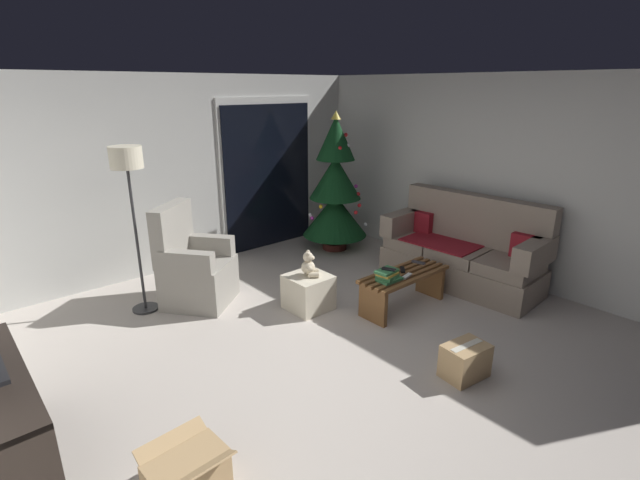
{
  "coord_description": "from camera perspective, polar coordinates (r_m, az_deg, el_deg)",
  "views": [
    {
      "loc": [
        -2.55,
        -2.68,
        2.35
      ],
      "look_at": [
        0.4,
        0.7,
        0.85
      ],
      "focal_mm": 26.02,
      "sensor_mm": 36.0,
      "label": 1
    }
  ],
  "objects": [
    {
      "name": "remote_white",
      "position": [
        5.02,
        10.64,
        -4.36
      ],
      "size": [
        0.16,
        0.07,
        0.02
      ],
      "primitive_type": "cube",
      "rotation": [
        0.0,
        0.0,
        4.91
      ],
      "color": "silver",
      "rests_on": "coffee_table"
    },
    {
      "name": "remote_black",
      "position": [
        5.18,
        10.13,
        -3.61
      ],
      "size": [
        0.14,
        0.14,
        0.02
      ],
      "primitive_type": "cube",
      "rotation": [
        0.0,
        0.0,
        5.47
      ],
      "color": "black",
      "rests_on": "coffee_table"
    },
    {
      "name": "wall_right",
      "position": [
        6.14,
        22.31,
        6.78
      ],
      "size": [
        0.12,
        6.0,
        2.5
      ],
      "primitive_type": "cube",
      "color": "beige",
      "rests_on": "ground"
    },
    {
      "name": "cardboard_box_taped_mid_floor",
      "position": [
        4.21,
        17.41,
        -13.99
      ],
      "size": [
        0.41,
        0.31,
        0.3
      ],
      "color": "tan",
      "rests_on": "ground"
    },
    {
      "name": "book_stack",
      "position": [
        4.88,
        8.34,
        -4.34
      ],
      "size": [
        0.28,
        0.21,
        0.12
      ],
      "color": "#337042",
      "rests_on": "coffee_table"
    },
    {
      "name": "cell_phone",
      "position": [
        4.86,
        8.44,
        -3.57
      ],
      "size": [
        0.12,
        0.16,
        0.01
      ],
      "primitive_type": "cube",
      "rotation": [
        0.0,
        0.0,
        0.43
      ],
      "color": "black",
      "rests_on": "book_stack"
    },
    {
      "name": "cardboard_box_open_near_shelf",
      "position": [
        3.14,
        -15.95,
        -26.42
      ],
      "size": [
        0.47,
        0.45,
        0.37
      ],
      "color": "tan",
      "rests_on": "ground"
    },
    {
      "name": "patio_door_glass",
      "position": [
        7.0,
        -6.31,
        7.67
      ],
      "size": [
        1.5,
        0.02,
        2.1
      ],
      "primitive_type": "cube",
      "color": "black",
      "rests_on": "ground"
    },
    {
      "name": "coffee_table",
      "position": [
        5.19,
        10.24,
        -5.41
      ],
      "size": [
        1.1,
        0.4,
        0.42
      ],
      "color": "brown",
      "rests_on": "ground"
    },
    {
      "name": "patio_door_frame",
      "position": [
        7.0,
        -6.41,
        8.09
      ],
      "size": [
        1.6,
        0.02,
        2.2
      ],
      "primitive_type": "cube",
      "color": "silver",
      "rests_on": "ground"
    },
    {
      "name": "ottoman",
      "position": [
        5.12,
        -1.44,
        -6.41
      ],
      "size": [
        0.44,
        0.44,
        0.39
      ],
      "primitive_type": "cube",
      "color": "beige",
      "rests_on": "ground"
    },
    {
      "name": "wall_back",
      "position": [
        6.38,
        -17.06,
        7.75
      ],
      "size": [
        5.72,
        0.12,
        2.5
      ],
      "primitive_type": "cube",
      "color": "beige",
      "rests_on": "ground"
    },
    {
      "name": "floor_lamp",
      "position": [
        5.07,
        -22.53,
        7.5
      ],
      "size": [
        0.32,
        0.32,
        1.78
      ],
      "color": "#2D2D30",
      "rests_on": "ground"
    },
    {
      "name": "remote_graphite",
      "position": [
        5.42,
        12.0,
        -2.71
      ],
      "size": [
        0.08,
        0.16,
        0.02
      ],
      "primitive_type": "cube",
      "rotation": [
        0.0,
        0.0,
        3.37
      ],
      "color": "#333338",
      "rests_on": "coffee_table"
    },
    {
      "name": "teddy_bear_cream",
      "position": [
        5.0,
        -1.35,
        -3.14
      ],
      "size": [
        0.22,
        0.21,
        0.29
      ],
      "color": "beige",
      "rests_on": "ottoman"
    },
    {
      "name": "armchair",
      "position": [
        5.38,
        -15.25,
        -3.44
      ],
      "size": [
        0.96,
        0.96,
        1.13
      ],
      "color": "gray",
      "rests_on": "ground"
    },
    {
      "name": "ground_plane",
      "position": [
        4.38,
        2.14,
        -13.95
      ],
      "size": [
        7.0,
        7.0,
        0.0
      ],
      "primitive_type": "plane",
      "color": "#BCB2A8"
    },
    {
      "name": "couch",
      "position": [
        5.98,
        17.21,
        -1.39
      ],
      "size": [
        0.88,
        1.98,
        1.08
      ],
      "color": "gray",
      "rests_on": "ground"
    },
    {
      "name": "christmas_tree",
      "position": [
        6.79,
        1.88,
        6.1
      ],
      "size": [
        0.95,
        0.95,
        2.02
      ],
      "color": "#4C1E19",
      "rests_on": "ground"
    }
  ]
}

